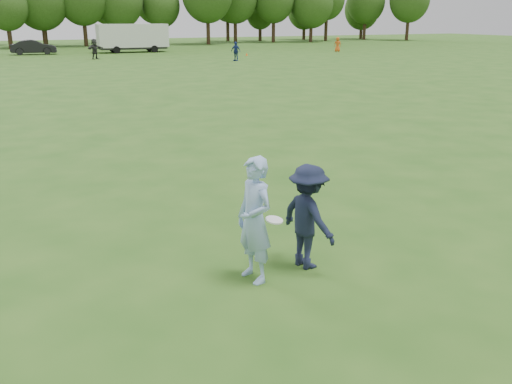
{
  "coord_description": "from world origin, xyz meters",
  "views": [
    {
      "loc": [
        -3.13,
        -7.13,
        4.03
      ],
      "look_at": [
        0.65,
        1.07,
        1.1
      ],
      "focal_mm": 38.0,
      "sensor_mm": 36.0,
      "label": 1
    }
  ],
  "objects_px": {
    "thrower": "(255,220)",
    "player_far_d": "(95,49)",
    "field_cone": "(247,54)",
    "cargo_trailer": "(133,37)",
    "defender": "(308,217)",
    "player_far_b": "(236,51)",
    "car_f": "(34,47)",
    "player_far_c": "(338,44)"
  },
  "relations": [
    {
      "from": "player_far_d",
      "to": "cargo_trailer",
      "type": "bearing_deg",
      "value": 27.07
    },
    {
      "from": "defender",
      "to": "player_far_c",
      "type": "bearing_deg",
      "value": -45.15
    },
    {
      "from": "defender",
      "to": "car_f",
      "type": "relative_size",
      "value": 0.37
    },
    {
      "from": "player_far_b",
      "to": "player_far_c",
      "type": "distance_m",
      "value": 18.04
    },
    {
      "from": "field_cone",
      "to": "car_f",
      "type": "bearing_deg",
      "value": 151.47
    },
    {
      "from": "thrower",
      "to": "player_far_d",
      "type": "bearing_deg",
      "value": 162.86
    },
    {
      "from": "field_cone",
      "to": "cargo_trailer",
      "type": "xyz_separation_m",
      "value": [
        -9.88,
        10.64,
        1.63
      ]
    },
    {
      "from": "player_far_b",
      "to": "cargo_trailer",
      "type": "bearing_deg",
      "value": 166.75
    },
    {
      "from": "defender",
      "to": "cargo_trailer",
      "type": "bearing_deg",
      "value": -21.59
    },
    {
      "from": "player_far_d",
      "to": "field_cone",
      "type": "height_order",
      "value": "player_far_d"
    },
    {
      "from": "thrower",
      "to": "defender",
      "type": "height_order",
      "value": "thrower"
    },
    {
      "from": "car_f",
      "to": "field_cone",
      "type": "distance_m",
      "value": 23.65
    },
    {
      "from": "player_far_b",
      "to": "field_cone",
      "type": "xyz_separation_m",
      "value": [
        3.92,
        6.29,
        -0.74
      ]
    },
    {
      "from": "car_f",
      "to": "cargo_trailer",
      "type": "height_order",
      "value": "cargo_trailer"
    },
    {
      "from": "field_cone",
      "to": "defender",
      "type": "bearing_deg",
      "value": -112.69
    },
    {
      "from": "player_far_d",
      "to": "cargo_trailer",
      "type": "height_order",
      "value": "cargo_trailer"
    },
    {
      "from": "player_far_b",
      "to": "player_far_c",
      "type": "bearing_deg",
      "value": 82.38
    },
    {
      "from": "player_far_b",
      "to": "car_f",
      "type": "relative_size",
      "value": 0.37
    },
    {
      "from": "player_far_c",
      "to": "field_cone",
      "type": "distance_m",
      "value": 12.52
    },
    {
      "from": "thrower",
      "to": "field_cone",
      "type": "xyz_separation_m",
      "value": [
        21.02,
        47.95,
        -0.86
      ]
    },
    {
      "from": "player_far_c",
      "to": "field_cone",
      "type": "xyz_separation_m",
      "value": [
        -12.43,
        -1.34,
        -0.7
      ]
    },
    {
      "from": "player_far_b",
      "to": "cargo_trailer",
      "type": "height_order",
      "value": "cargo_trailer"
    },
    {
      "from": "player_far_c",
      "to": "field_cone",
      "type": "height_order",
      "value": "player_far_c"
    },
    {
      "from": "player_far_d",
      "to": "cargo_trailer",
      "type": "distance_m",
      "value": 10.83
    },
    {
      "from": "player_far_c",
      "to": "player_far_d",
      "type": "bearing_deg",
      "value": 27.63
    },
    {
      "from": "defender",
      "to": "player_far_b",
      "type": "relative_size",
      "value": 0.99
    },
    {
      "from": "defender",
      "to": "player_far_d",
      "type": "xyz_separation_m",
      "value": [
        4.31,
        49.42,
        0.09
      ]
    },
    {
      "from": "player_far_b",
      "to": "player_far_d",
      "type": "relative_size",
      "value": 0.91
    },
    {
      "from": "player_far_d",
      "to": "thrower",
      "type": "bearing_deg",
      "value": -126.39
    },
    {
      "from": "car_f",
      "to": "field_cone",
      "type": "relative_size",
      "value": 15.95
    },
    {
      "from": "thrower",
      "to": "player_far_d",
      "type": "distance_m",
      "value": 49.78
    },
    {
      "from": "player_far_c",
      "to": "defender",
      "type": "bearing_deg",
      "value": 84.65
    },
    {
      "from": "car_f",
      "to": "field_cone",
      "type": "height_order",
      "value": "car_f"
    },
    {
      "from": "thrower",
      "to": "defender",
      "type": "bearing_deg",
      "value": 83.12
    },
    {
      "from": "player_far_b",
      "to": "player_far_c",
      "type": "xyz_separation_m",
      "value": [
        16.35,
        7.63,
        -0.04
      ]
    },
    {
      "from": "player_far_b",
      "to": "defender",
      "type": "bearing_deg",
      "value": -53.81
    },
    {
      "from": "defender",
      "to": "field_cone",
      "type": "bearing_deg",
      "value": -34.45
    },
    {
      "from": "defender",
      "to": "player_far_b",
      "type": "xyz_separation_m",
      "value": [
        16.1,
        41.59,
        0.01
      ]
    },
    {
      "from": "thrower",
      "to": "player_far_b",
      "type": "bearing_deg",
      "value": 146.67
    },
    {
      "from": "field_cone",
      "to": "cargo_trailer",
      "type": "bearing_deg",
      "value": 132.88
    },
    {
      "from": "defender",
      "to": "field_cone",
      "type": "height_order",
      "value": "defender"
    },
    {
      "from": "defender",
      "to": "player_far_d",
      "type": "height_order",
      "value": "player_far_d"
    }
  ]
}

